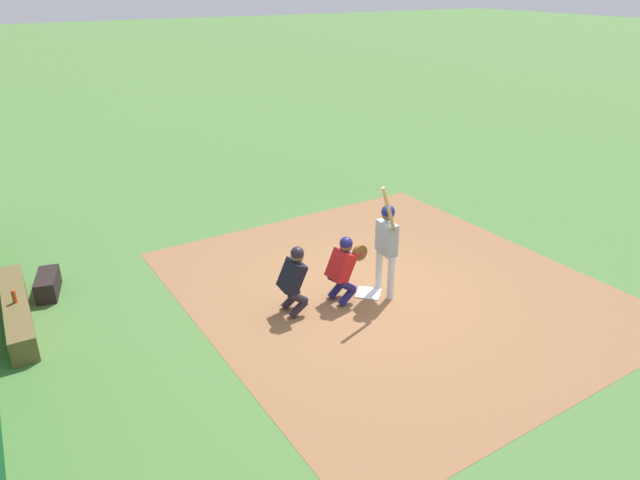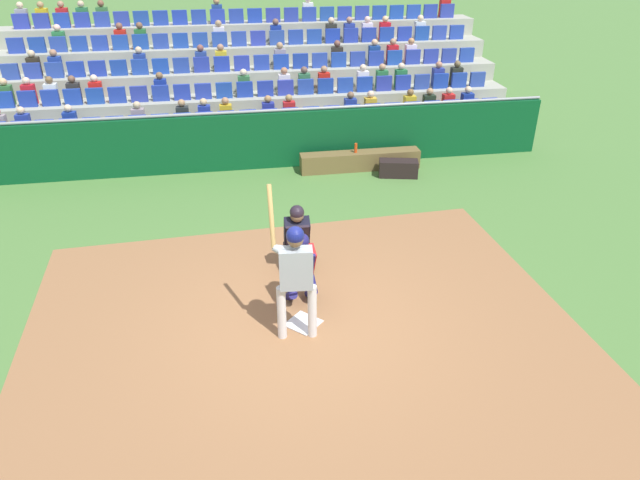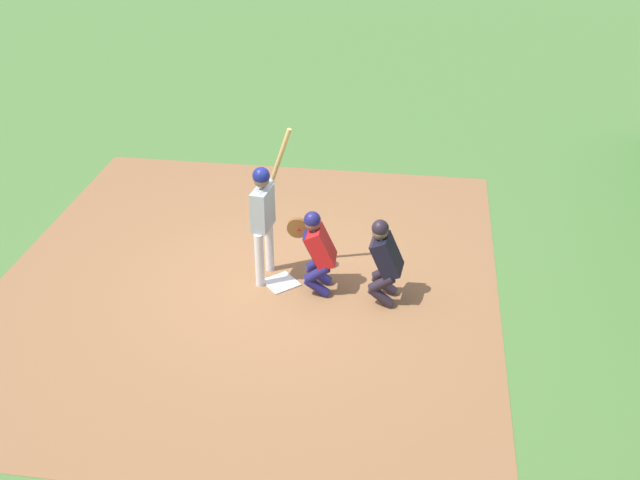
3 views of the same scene
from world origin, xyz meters
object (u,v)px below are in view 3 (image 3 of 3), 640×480
Objects in this scene: home_plate_marker at (281,283)px; catcher_crouching at (316,247)px; batter_at_plate at (263,211)px; home_plate_umpire at (384,257)px.

catcher_crouching is (-0.04, -0.54, 0.70)m from home_plate_marker.
home_plate_marker is 0.19× the size of batter_at_plate.
home_plate_umpire is at bearing -98.35° from batter_at_plate.
catcher_crouching is (-0.18, -0.80, -0.40)m from batter_at_plate.
home_plate_umpire is (-0.08, -0.97, -0.02)m from catcher_crouching.
catcher_crouching is at bearing -94.53° from home_plate_marker.
batter_at_plate is 1.77× the size of home_plate_umpire.
home_plate_marker is 1.67m from home_plate_umpire.
home_plate_marker is 0.34× the size of catcher_crouching.
batter_at_plate is 1.84m from home_plate_umpire.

